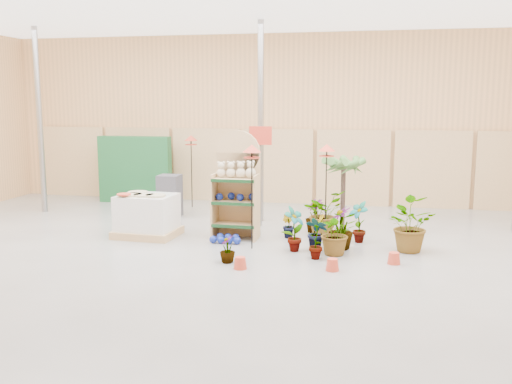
% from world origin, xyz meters
% --- Properties ---
extents(room, '(15.20, 12.10, 4.70)m').
position_xyz_m(room, '(0.00, 0.91, 2.21)').
color(room, slate).
rests_on(room, ground).
extents(display_shelf, '(0.91, 0.58, 2.16)m').
position_xyz_m(display_shelf, '(-0.16, 1.88, 0.99)').
color(display_shelf, tan).
rests_on(display_shelf, ground).
extents(teddy_bears, '(0.80, 0.21, 0.34)m').
position_xyz_m(teddy_bears, '(-0.14, 1.78, 1.37)').
color(teddy_bears, beige).
rests_on(teddy_bears, display_shelf).
extents(gazing_balls_shelf, '(0.79, 0.27, 0.15)m').
position_xyz_m(gazing_balls_shelf, '(-0.16, 1.76, 0.85)').
color(gazing_balls_shelf, navy).
rests_on(gazing_balls_shelf, display_shelf).
extents(gazing_balls_floor, '(0.63, 0.39, 0.15)m').
position_xyz_m(gazing_balls_floor, '(-0.26, 1.36, 0.07)').
color(gazing_balls_floor, navy).
rests_on(gazing_balls_floor, ground).
extents(pallet_stack, '(1.27, 1.08, 0.90)m').
position_xyz_m(pallet_stack, '(-1.98, 1.56, 0.43)').
color(pallet_stack, tan).
rests_on(pallet_stack, ground).
extents(charcoal_planters, '(0.80, 0.50, 1.00)m').
position_xyz_m(charcoal_planters, '(-2.33, 3.57, 0.42)').
color(charcoal_planters, '#313137').
rests_on(charcoal_planters, ground).
extents(trellis_stock, '(2.00, 0.30, 1.80)m').
position_xyz_m(trellis_stock, '(-3.80, 5.20, 0.90)').
color(trellis_stock, '#185329').
rests_on(trellis_stock, ground).
extents(offer_sign, '(0.50, 0.08, 2.20)m').
position_xyz_m(offer_sign, '(0.10, 2.98, 1.57)').
color(offer_sign, gray).
rests_on(offer_sign, ground).
extents(bird_table_front, '(0.34, 0.34, 1.96)m').
position_xyz_m(bird_table_front, '(0.32, 1.02, 1.82)').
color(bird_table_front, black).
rests_on(bird_table_front, ground).
extents(bird_table_right, '(0.34, 0.34, 1.89)m').
position_xyz_m(bird_table_right, '(1.59, 2.24, 1.76)').
color(bird_table_right, black).
rests_on(bird_table_right, ground).
extents(bird_table_back, '(0.34, 0.34, 1.87)m').
position_xyz_m(bird_table_back, '(-2.08, 4.85, 1.74)').
color(bird_table_back, black).
rests_on(bird_table_back, ground).
extents(palm, '(0.70, 0.70, 1.68)m').
position_xyz_m(palm, '(1.90, 2.90, 1.43)').
color(palm, '#3D2D27').
rests_on(palm, ground).
extents(potted_plant_0, '(0.50, 0.53, 0.84)m').
position_xyz_m(potted_plant_0, '(1.12, 0.97, 0.42)').
color(potted_plant_0, '#447634').
rests_on(potted_plant_0, ground).
extents(potted_plant_1, '(0.40, 0.44, 0.67)m').
position_xyz_m(potted_plant_1, '(1.51, 1.17, 0.33)').
color(potted_plant_1, '#447634').
rests_on(potted_plant_1, ground).
extents(potted_plant_2, '(0.82, 0.73, 0.82)m').
position_xyz_m(potted_plant_2, '(1.90, 0.91, 0.41)').
color(potted_plant_2, '#447634').
rests_on(potted_plant_2, ground).
extents(potted_plant_3, '(0.53, 0.53, 0.81)m').
position_xyz_m(potted_plant_3, '(1.95, 1.32, 0.40)').
color(potted_plant_3, '#447634').
rests_on(potted_plant_3, ground).
extents(potted_plant_4, '(0.50, 0.51, 0.82)m').
position_xyz_m(potted_plant_4, '(2.27, 1.91, 0.41)').
color(potted_plant_4, '#447634').
rests_on(potted_plant_4, ground).
extents(potted_plant_5, '(0.35, 0.37, 0.52)m').
position_xyz_m(potted_plant_5, '(0.85, 2.02, 0.26)').
color(potted_plant_5, '#447634').
rests_on(potted_plant_5, ground).
extents(potted_plant_6, '(1.06, 1.09, 0.93)m').
position_xyz_m(potted_plant_6, '(1.53, 2.38, 0.46)').
color(potted_plant_6, '#447634').
rests_on(potted_plant_6, ground).
extents(potted_plant_7, '(0.33, 0.33, 0.47)m').
position_xyz_m(potted_plant_7, '(0.10, 0.02, 0.24)').
color(potted_plant_7, '#447634').
rests_on(potted_plant_7, ground).
extents(potted_plant_8, '(0.47, 0.39, 0.76)m').
position_xyz_m(potted_plant_8, '(1.57, 0.54, 0.38)').
color(potted_plant_8, '#447634').
rests_on(potted_plant_8, ground).
extents(potted_plant_10, '(1.15, 1.18, 0.99)m').
position_xyz_m(potted_plant_10, '(3.16, 1.40, 0.50)').
color(potted_plant_10, '#447634').
rests_on(potted_plant_10, ground).
extents(potted_plant_11, '(0.55, 0.55, 0.70)m').
position_xyz_m(potted_plant_11, '(1.34, 2.60, 0.35)').
color(potted_plant_11, '#447634').
rests_on(potted_plant_11, ground).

